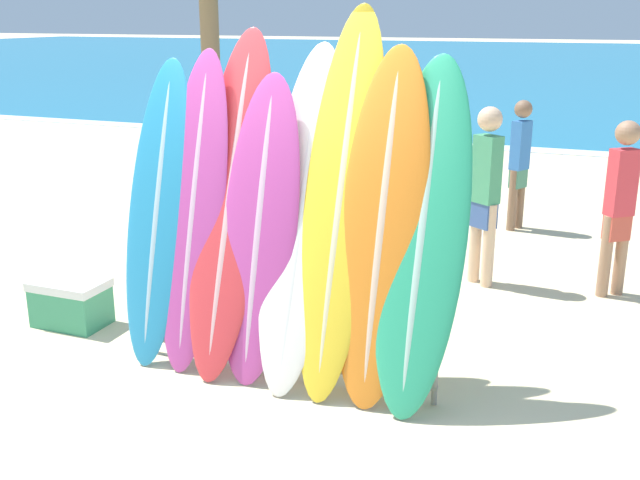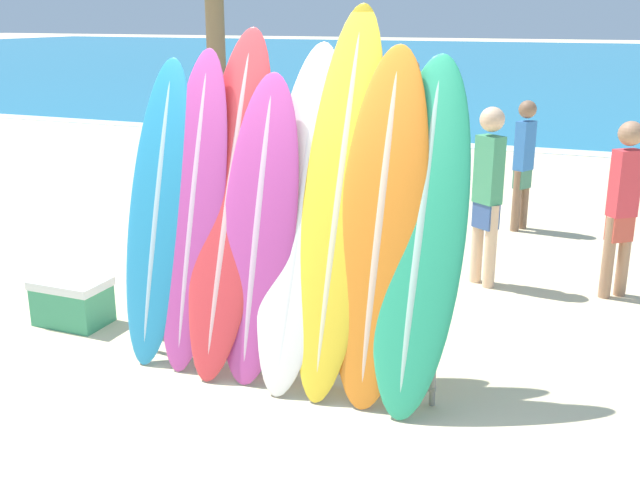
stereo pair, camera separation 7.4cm
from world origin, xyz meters
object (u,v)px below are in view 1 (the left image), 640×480
surfboard_slot_2 (230,203)px  surfboard_slot_3 (259,230)px  surfboard_slot_0 (158,213)px  surfboard_slot_5 (341,202)px  surfboard_slot_4 (301,217)px  surfboard_slot_7 (422,236)px  person_near_water (485,190)px  surfboard_slot_1 (194,211)px  surfboard_slot_6 (382,228)px  surfboard_rack (278,320)px  cooler_box (71,302)px  person_far_right (406,104)px  person_far_left (620,203)px  person_mid_beach (519,160)px

surfboard_slot_2 → surfboard_slot_3: size_ratio=1.14×
surfboard_slot_0 → surfboard_slot_5: surfboard_slot_5 is taller
surfboard_slot_4 → surfboard_slot_7: bearing=-2.2°
surfboard_slot_2 → person_near_water: (1.41, 2.33, -0.28)m
surfboard_slot_1 → surfboard_slot_3: size_ratio=1.07×
surfboard_slot_0 → surfboard_slot_6: (1.69, 0.02, 0.06)m
surfboard_slot_2 → person_near_water: size_ratio=1.43×
surfboard_rack → surfboard_slot_4: (0.13, 0.12, 0.73)m
surfboard_slot_7 → person_near_water: (0.02, 2.37, -0.21)m
surfboard_slot_3 → cooler_box: bearing=175.0°
person_near_water → surfboard_slot_1: bearing=89.8°
person_far_right → surfboard_slot_7: bearing=-144.9°
surfboard_slot_7 → cooler_box: size_ratio=3.76×
person_far_right → surfboard_slot_5: bearing=-148.3°
surfboard_slot_1 → cooler_box: surfboard_slot_1 is taller
surfboard_slot_3 → person_far_left: size_ratio=1.32×
surfboard_slot_2 → person_mid_beach: bearing=71.6°
surfboard_slot_4 → person_far_left: size_ratio=1.44×
surfboard_slot_1 → surfboard_slot_2: bearing=10.1°
surfboard_slot_3 → surfboard_rack: bearing=-19.0°
surfboard_slot_0 → surfboard_slot_2: (0.56, 0.06, 0.11)m
surfboard_slot_7 → person_near_water: size_ratio=1.34×
surfboard_rack → surfboard_slot_3: bearing=161.0°
surfboard_slot_6 → cooler_box: (-2.71, 0.13, -0.96)m
surfboard_slot_0 → surfboard_slot_2: 0.58m
surfboard_slot_6 → person_near_water: bearing=83.2°
surfboard_slot_3 → surfboard_slot_4: bearing=13.9°
surfboard_rack → person_near_water: (1.00, 2.46, 0.50)m
surfboard_slot_2 → surfboard_slot_7: (1.40, -0.04, -0.08)m
person_near_water → surfboard_slot_5: bearing=110.8°
surfboard_slot_2 → person_mid_beach: surfboard_slot_2 is taller
surfboard_slot_5 → person_near_water: 2.42m
person_far_right → surfboard_rack: bearing=-151.0°
surfboard_slot_1 → person_far_left: (2.86, 2.51, -0.25)m
surfboard_slot_7 → cooler_box: (-2.97, 0.12, -0.93)m
surfboard_slot_5 → surfboard_slot_6: surfboard_slot_5 is taller
surfboard_rack → surfboard_slot_3: surfboard_slot_3 is taller
person_near_water → surfboard_slot_2: bearing=93.9°
surfboard_slot_5 → person_far_right: surfboard_slot_5 is taller
person_mid_beach → person_far_left: 2.25m
surfboard_slot_0 → surfboard_slot_1: size_ratio=0.97×
surfboard_slot_1 → surfboard_slot_2: 0.29m
surfboard_slot_7 → person_mid_beach: bearing=89.1°
surfboard_slot_2 → surfboard_rack: bearing=-17.2°
surfboard_slot_1 → surfboard_slot_4: 0.82m
cooler_box → person_far_right: bearing=86.9°
surfboard_slot_2 → cooler_box: surfboard_slot_2 is taller
surfboard_slot_1 → surfboard_slot_6: bearing=0.2°
person_far_left → cooler_box: (-4.16, -2.38, -0.68)m
cooler_box → surfboard_slot_0: bearing=-8.3°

